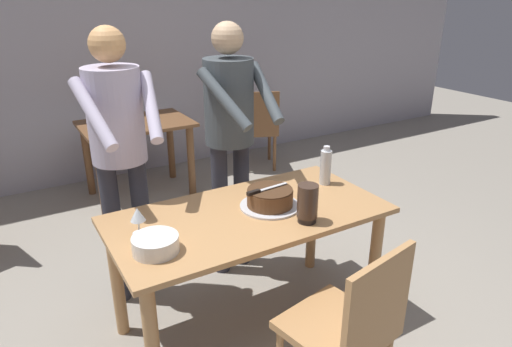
{
  "coord_description": "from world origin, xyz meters",
  "views": [
    {
      "loc": [
        -1.12,
        -1.97,
        1.9
      ],
      "look_at": [
        0.14,
        0.15,
        0.9
      ],
      "focal_mm": 32.1,
      "sensor_mm": 36.0,
      "label": 1
    }
  ],
  "objects": [
    {
      "name": "chair_near_side",
      "position": [
        0.09,
        -0.76,
        0.49
      ],
      "size": [
        0.52,
        0.52,
        0.9
      ],
      "color": "tan",
      "rests_on": "ground_plane"
    },
    {
      "name": "hurricane_lamp",
      "position": [
        0.21,
        -0.25,
        0.86
      ],
      "size": [
        0.11,
        0.11,
        0.21
      ],
      "color": "black",
      "rests_on": "main_dining_table"
    },
    {
      "name": "cake_knife",
      "position": [
        0.06,
        -0.0,
        0.87
      ],
      "size": [
        0.27,
        0.05,
        0.02
      ],
      "color": "silver",
      "rests_on": "cake_on_platter"
    },
    {
      "name": "background_table",
      "position": [
        0.02,
        2.18,
        0.58
      ],
      "size": [
        1.0,
        0.7,
        0.74
      ],
      "color": "brown",
      "rests_on": "ground_plane"
    },
    {
      "name": "main_dining_table",
      "position": [
        0.0,
        0.0,
        0.63
      ],
      "size": [
        1.53,
        0.77,
        0.75
      ],
      "color": "tan",
      "rests_on": "ground_plane"
    },
    {
      "name": "background_chair_1",
      "position": [
        1.37,
        2.22,
        0.49
      ],
      "size": [
        0.58,
        0.58,
        0.9
      ],
      "color": "brown",
      "rests_on": "ground_plane"
    },
    {
      "name": "wine_glass_near",
      "position": [
        -0.59,
        0.08,
        0.85
      ],
      "size": [
        0.08,
        0.08,
        0.14
      ],
      "color": "silver",
      "rests_on": "main_dining_table"
    },
    {
      "name": "person_standing_beside",
      "position": [
        -0.51,
        0.63,
        1.08
      ],
      "size": [
        0.47,
        0.55,
        1.72
      ],
      "color": "#2D2D38",
      "rests_on": "ground_plane"
    },
    {
      "name": "cake_on_platter",
      "position": [
        0.14,
        0.0,
        0.8
      ],
      "size": [
        0.34,
        0.34,
        0.11
      ],
      "color": "silver",
      "rests_on": "main_dining_table"
    },
    {
      "name": "back_wall",
      "position": [
        0.0,
        2.88,
        1.35
      ],
      "size": [
        10.0,
        0.12,
        2.7
      ],
      "primitive_type": "cube",
      "color": "#ADA8B2",
      "rests_on": "ground_plane"
    },
    {
      "name": "ground_plane",
      "position": [
        0.0,
        0.0,
        0.0
      ],
      "size": [
        14.0,
        14.0,
        0.0
      ],
      "primitive_type": "plane",
      "color": "gray"
    },
    {
      "name": "person_cutting_cake",
      "position": [
        0.2,
        0.6,
        1.08
      ],
      "size": [
        0.46,
        0.57,
        1.72
      ],
      "color": "#2D2D38",
      "rests_on": "ground_plane"
    },
    {
      "name": "plate_stack",
      "position": [
        -0.58,
        -0.13,
        0.79
      ],
      "size": [
        0.22,
        0.22,
        0.08
      ],
      "color": "white",
      "rests_on": "main_dining_table"
    },
    {
      "name": "water_bottle",
      "position": [
        0.61,
        0.11,
        0.86
      ],
      "size": [
        0.07,
        0.07,
        0.25
      ],
      "color": "silver",
      "rests_on": "main_dining_table"
    }
  ]
}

